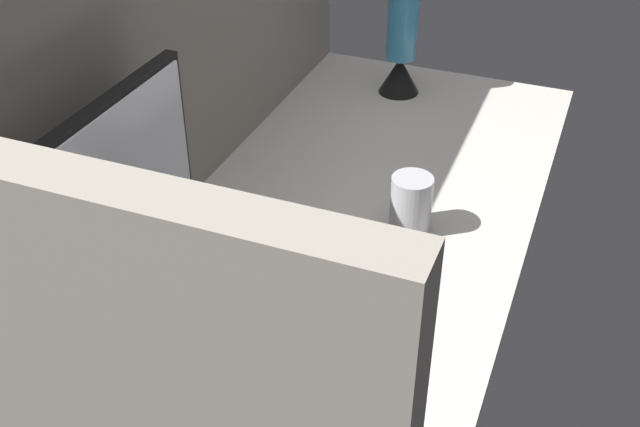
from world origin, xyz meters
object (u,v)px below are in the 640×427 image
monitor (126,199)px  keyboard (292,361)px  lava_lamp (402,39)px  mug_steel (411,204)px

monitor → keyboard: (-4.39, -32.69, -22.70)cm
lava_lamp → keyboard: bearing=-172.6°
keyboard → lava_lamp: size_ratio=0.98×
monitor → mug_steel: 60.59cm
mug_steel → lava_lamp: size_ratio=0.34×
mug_steel → monitor: bearing=136.3°
lava_lamp → mug_steel: bearing=-161.1°
monitor → keyboard: monitor is taller
mug_steel → keyboard: bearing=170.9°
monitor → keyboard: bearing=-97.6°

